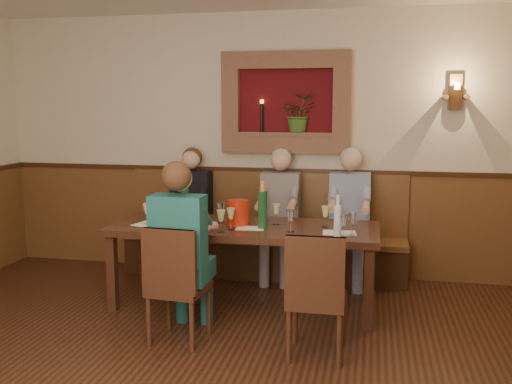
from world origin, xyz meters
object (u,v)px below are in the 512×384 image
Objects in this scene: bench at (264,246)px; spittoon_bucket at (238,213)px; person_bench_left at (190,223)px; wine_bottle_green_a at (262,209)px; chair_near_left at (178,308)px; water_bottle at (338,220)px; person_bench_mid at (279,227)px; person_chair_front at (183,265)px; dining_table at (244,233)px; chair_near_right at (316,320)px; wine_bottle_green_b at (185,203)px; person_bench_right at (349,229)px.

spittoon_bucket is (-0.06, -0.94, 0.54)m from bench.
spittoon_bucket is at bearing -48.86° from person_bench_left.
wine_bottle_green_a is at bearing -79.77° from bench.
spittoon_bucket is at bearing 78.37° from chair_near_left.
person_bench_mid is at bearing 120.36° from water_bottle.
person_chair_front is (0.00, 0.12, 0.31)m from chair_near_left.
water_bottle is (1.64, -1.15, 0.33)m from person_bench_left.
person_bench_mid reaches higher than water_bottle.
wine_bottle_green_a is (0.51, 0.80, 0.66)m from chair_near_left.
person_bench_left is 6.07× the size of spittoon_bucket.
person_bench_left is 0.97m from person_bench_mid.
bench is at bearing 150.42° from person_bench_mid.
person_bench_left reaches higher than spittoon_bucket.
person_chair_front is (-0.32, -0.78, -0.09)m from dining_table.
spittoon_bucket is (0.26, 0.78, 0.28)m from person_chair_front.
spittoon_bucket is at bearing 173.72° from dining_table.
chair_near_left is 1.83m from person_bench_mid.
wine_bottle_green_b is at bearing 140.54° from chair_near_right.
person_bench_right is at bearing -0.03° from person_bench_left.
chair_near_right is (0.75, -0.95, -0.40)m from dining_table.
person_bench_right is 0.99× the size of person_chair_front.
chair_near_right is 1.38m from spittoon_bucket.
person_bench_right is at bearing 59.52° from chair_near_left.
person_chair_front is 3.73× the size of wine_bottle_green_b.
wine_bottle_green_b reaches higher than bench.
chair_near_left is at bearing -153.42° from water_bottle.
chair_near_right is 2.64× the size of water_bottle.
person_bench_right reaches higher than wine_bottle_green_a.
chair_near_right is 2.23× the size of wine_bottle_green_a.
dining_table is 1.27m from chair_near_right.
spittoon_bucket is (0.26, 0.90, 0.59)m from chair_near_left.
dining_table is at bearing 128.16° from chair_near_right.
person_chair_front is 1.03m from wine_bottle_green_b.
person_chair_front is at bearing -73.96° from person_bench_left.
bench is 1.77m from person_chair_front.
wine_bottle_green_a is at bearing -127.37° from person_bench_right.
dining_table is 1.24m from person_bench_right.
bench is 7.93× the size of wine_bottle_green_b.
bench is 1.62m from water_bottle.
chair_near_left is 0.68× the size of person_bench_left.
person_bench_right is at bearing 40.96° from spittoon_bucket.
chair_near_left is 1.45m from water_bottle.
dining_table is at bearing 67.73° from person_chair_front.
wine_bottle_green_a reaches higher than bench.
chair_near_left is at bearing -106.22° from person_bench_mid.
person_bench_mid is 1.69m from person_chair_front.
wine_bottle_green_a is at bearing -17.99° from wine_bottle_green_b.
dining_table is at bearing -137.12° from person_bench_right.
person_bench_left is 0.78m from wine_bottle_green_b.
person_bench_left is at bearing 136.03° from wine_bottle_green_a.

